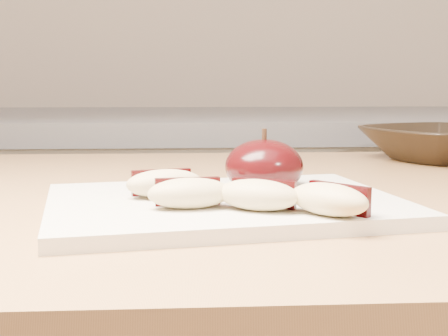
{
  "coord_description": "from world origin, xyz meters",
  "views": [
    {
      "loc": [
        0.05,
        -0.11,
        1.01
      ],
      "look_at": [
        0.08,
        0.4,
        0.94
      ],
      "focal_mm": 50.0,
      "sensor_mm": 36.0,
      "label": 1
    }
  ],
  "objects": [
    {
      "name": "bowl",
      "position": [
        0.39,
        0.71,
        0.92
      ],
      "size": [
        0.25,
        0.25,
        0.05
      ],
      "primitive_type": "imported",
      "rotation": [
        0.0,
        0.0,
        0.4
      ],
      "color": "black",
      "rests_on": "island_counter"
    },
    {
      "name": "apple_wedge_d",
      "position": [
        0.15,
        0.33,
        0.92
      ],
      "size": [
        0.07,
        0.07,
        0.02
      ],
      "rotation": [
        0.0,
        0.0,
        -0.84
      ],
      "color": "#D2BC85",
      "rests_on": "cutting_board"
    },
    {
      "name": "back_cabinet",
      "position": [
        0.0,
        1.2,
        0.47
      ],
      "size": [
        2.4,
        0.62,
        0.94
      ],
      "color": "silver",
      "rests_on": "ground"
    },
    {
      "name": "apple_wedge_b",
      "position": [
        0.05,
        0.36,
        0.92
      ],
      "size": [
        0.07,
        0.04,
        0.02
      ],
      "rotation": [
        0.0,
        0.0,
        0.12
      ],
      "color": "#D2BC85",
      "rests_on": "cutting_board"
    },
    {
      "name": "apple_half",
      "position": [
        0.12,
        0.46,
        0.93
      ],
      "size": [
        0.08,
        0.08,
        0.06
      ],
      "rotation": [
        0.0,
        0.0,
        0.07
      ],
      "color": "black",
      "rests_on": "cutting_board"
    },
    {
      "name": "apple_wedge_c",
      "position": [
        0.11,
        0.35,
        0.92
      ],
      "size": [
        0.07,
        0.06,
        0.02
      ],
      "rotation": [
        0.0,
        0.0,
        -0.47
      ],
      "color": "#D2BC85",
      "rests_on": "cutting_board"
    },
    {
      "name": "cutting_board",
      "position": [
        0.08,
        0.4,
        0.91
      ],
      "size": [
        0.32,
        0.25,
        0.01
      ],
      "primitive_type": "cube",
      "rotation": [
        0.0,
        0.0,
        0.17
      ],
      "color": "beige",
      "rests_on": "island_counter"
    },
    {
      "name": "apple_wedge_a",
      "position": [
        0.03,
        0.41,
        0.92
      ],
      "size": [
        0.07,
        0.05,
        0.02
      ],
      "rotation": [
        0.0,
        0.0,
        0.25
      ],
      "color": "#D2BC85",
      "rests_on": "cutting_board"
    }
  ]
}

